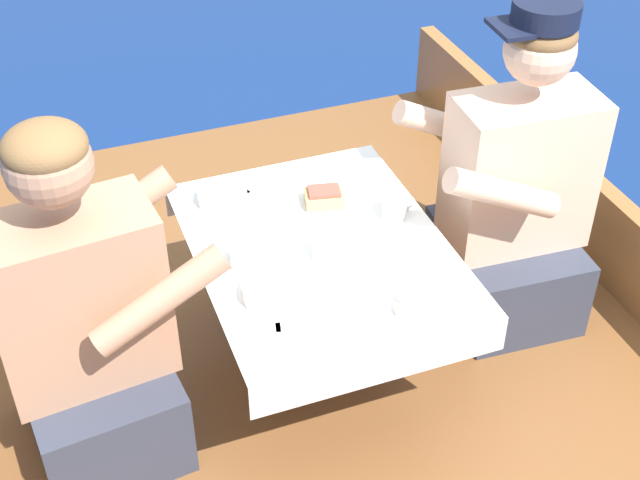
{
  "coord_description": "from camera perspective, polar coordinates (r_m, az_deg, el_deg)",
  "views": [
    {
      "loc": [
        -0.65,
        -1.68,
        2.13
      ],
      "look_at": [
        0.0,
        0.05,
        0.7
      ],
      "focal_mm": 50.0,
      "sensor_mm": 36.0,
      "label": 1
    }
  ],
  "objects": [
    {
      "name": "utensil_spoon_starboard",
      "position": [
        2.54,
        3.84,
        3.09
      ],
      "size": [
        0.08,
        0.16,
        0.01
      ],
      "rotation": [
        0.0,
        0.0,
        1.93
      ],
      "color": "silver",
      "rests_on": "cockpit_table"
    },
    {
      "name": "plate_sandwich",
      "position": [
        2.48,
        0.26,
        2.25
      ],
      "size": [
        0.21,
        0.21,
        0.01
      ],
      "color": "white",
      "rests_on": "cockpit_table"
    },
    {
      "name": "utensil_fork_port",
      "position": [
        2.07,
        -2.58,
        -6.6
      ],
      "size": [
        0.06,
        0.17,
        0.0
      ],
      "rotation": [
        0.0,
        0.0,
        1.33
      ],
      "color": "silver",
      "rests_on": "cockpit_table"
    },
    {
      "name": "plate_bread",
      "position": [
        2.28,
        6.28,
        -1.75
      ],
      "size": [
        0.2,
        0.2,
        0.01
      ],
      "color": "white",
      "rests_on": "cockpit_table"
    },
    {
      "name": "person_starboard",
      "position": [
        2.65,
        12.29,
        2.5
      ],
      "size": [
        0.54,
        0.47,
        1.0
      ],
      "rotation": [
        0.0,
        0.0,
        3.08
      ],
      "color": "#333847",
      "rests_on": "boat_deck"
    },
    {
      "name": "bowl_port_far",
      "position": [
        2.17,
        -3.02,
        -3.27
      ],
      "size": [
        0.15,
        0.15,
        0.04
      ],
      "color": "white",
      "rests_on": "cockpit_table"
    },
    {
      "name": "bowl_center_far",
      "position": [
        2.19,
        1.78,
        -2.78
      ],
      "size": [
        0.13,
        0.13,
        0.04
      ],
      "color": "white",
      "rests_on": "cockpit_table"
    },
    {
      "name": "coffee_cup_port",
      "position": [
        2.28,
        0.37,
        -0.5
      ],
      "size": [
        0.09,
        0.06,
        0.07
      ],
      "color": "white",
      "rests_on": "cockpit_table"
    },
    {
      "name": "gunwale_starboard",
      "position": [
        2.93,
        19.26,
        -1.07
      ],
      "size": [
        0.06,
        2.93,
        0.3
      ],
      "primitive_type": "cube",
      "color": "#936033",
      "rests_on": "boat_deck"
    },
    {
      "name": "utensil_spoon_port",
      "position": [
        2.14,
        2.98,
        -4.74
      ],
      "size": [
        0.11,
        0.15,
        0.01
      ],
      "rotation": [
        0.0,
        0.0,
        0.98
      ],
      "color": "silver",
      "rests_on": "cockpit_table"
    },
    {
      "name": "bowl_port_near",
      "position": [
        2.28,
        -4.15,
        -0.95
      ],
      "size": [
        0.13,
        0.13,
        0.04
      ],
      "color": "white",
      "rests_on": "cockpit_table"
    },
    {
      "name": "cockpit_table",
      "position": [
        2.37,
        0.0,
        -1.25
      ],
      "size": [
        0.65,
        0.84,
        0.44
      ],
      "color": "#B2B2B7",
      "rests_on": "boat_deck"
    },
    {
      "name": "utensil_fork_starboard",
      "position": [
        2.52,
        -4.13,
        2.64
      ],
      "size": [
        0.06,
        0.17,
        0.0
      ],
      "rotation": [
        0.0,
        0.0,
        1.86
      ],
      "color": "silver",
      "rests_on": "cockpit_table"
    },
    {
      "name": "ground_plane",
      "position": [
        2.78,
        0.36,
        -12.11
      ],
      "size": [
        60.0,
        60.0,
        0.0
      ],
      "primitive_type": "plane",
      "color": "navy"
    },
    {
      "name": "boat_deck",
      "position": [
        2.69,
        0.37,
        -10.43
      ],
      "size": [
        2.09,
        2.93,
        0.24
      ],
      "primitive_type": "cube",
      "color": "brown",
      "rests_on": "ground_plane"
    },
    {
      "name": "person_port",
      "position": [
        2.26,
        -14.68,
        -5.61
      ],
      "size": [
        0.55,
        0.49,
        0.96
      ],
      "rotation": [
        0.0,
        0.0,
        0.11
      ],
      "color": "#333847",
      "rests_on": "boat_deck"
    },
    {
      "name": "bowl_starboard_near",
      "position": [
        2.5,
        -6.26,
        2.85
      ],
      "size": [
        0.14,
        0.14,
        0.04
      ],
      "color": "white",
      "rests_on": "cockpit_table"
    },
    {
      "name": "tin_can",
      "position": [
        2.14,
        5.63,
        -4.01
      ],
      "size": [
        0.07,
        0.07,
        0.05
      ],
      "color": "silver",
      "rests_on": "cockpit_table"
    },
    {
      "name": "coffee_cup_starboard",
      "position": [
        2.44,
        4.83,
        2.17
      ],
      "size": [
        0.09,
        0.07,
        0.06
      ],
      "color": "white",
      "rests_on": "cockpit_table"
    },
    {
      "name": "utensil_spoon_center",
      "position": [
        2.39,
        -5.35,
        0.47
      ],
      "size": [
        0.17,
        0.07,
        0.01
      ],
      "rotation": [
        0.0,
        0.0,
        0.35
      ],
      "color": "silver",
      "rests_on": "cockpit_table"
    },
    {
      "name": "utensil_knife_port",
      "position": [
        2.58,
        2.54,
        3.69
      ],
      "size": [
        0.06,
        0.17,
        0.0
      ],
      "rotation": [
        0.0,
        0.0,
        1.27
      ],
      "color": "silver",
      "rests_on": "cockpit_table"
    },
    {
      "name": "sandwich",
      "position": [
        2.47,
        0.27,
        2.77
      ],
      "size": [
        0.12,
        0.09,
        0.05
      ],
      "rotation": [
        0.0,
        0.0,
        -0.22
      ],
      "color": "tan",
      "rests_on": "plate_sandwich"
    }
  ]
}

